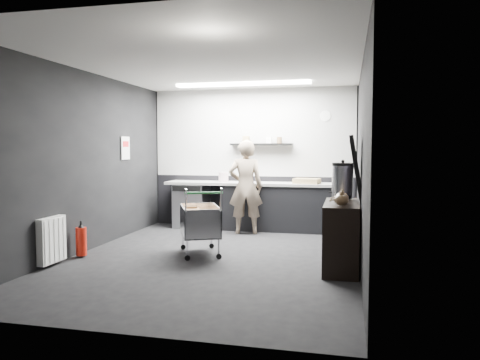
# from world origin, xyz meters

# --- Properties ---
(floor) EXTENTS (5.50, 5.50, 0.00)m
(floor) POSITION_xyz_m (0.00, 0.00, 0.00)
(floor) COLOR black
(floor) RESTS_ON ground
(ceiling) EXTENTS (5.50, 5.50, 0.00)m
(ceiling) POSITION_xyz_m (0.00, 0.00, 2.70)
(ceiling) COLOR silver
(ceiling) RESTS_ON wall_back
(wall_back) EXTENTS (5.50, 0.00, 5.50)m
(wall_back) POSITION_xyz_m (0.00, 2.75, 1.35)
(wall_back) COLOR black
(wall_back) RESTS_ON floor
(wall_front) EXTENTS (5.50, 0.00, 5.50)m
(wall_front) POSITION_xyz_m (0.00, -2.75, 1.35)
(wall_front) COLOR black
(wall_front) RESTS_ON floor
(wall_left) EXTENTS (0.00, 5.50, 5.50)m
(wall_left) POSITION_xyz_m (-2.00, 0.00, 1.35)
(wall_left) COLOR black
(wall_left) RESTS_ON floor
(wall_right) EXTENTS (0.00, 5.50, 5.50)m
(wall_right) POSITION_xyz_m (2.00, 0.00, 1.35)
(wall_right) COLOR black
(wall_right) RESTS_ON floor
(kitchen_wall_panel) EXTENTS (3.95, 0.02, 1.70)m
(kitchen_wall_panel) POSITION_xyz_m (0.00, 2.73, 1.85)
(kitchen_wall_panel) COLOR #B4B4AF
(kitchen_wall_panel) RESTS_ON wall_back
(dado_panel) EXTENTS (3.95, 0.02, 1.00)m
(dado_panel) POSITION_xyz_m (0.00, 2.73, 0.50)
(dado_panel) COLOR black
(dado_panel) RESTS_ON wall_back
(floating_shelf) EXTENTS (1.20, 0.22, 0.04)m
(floating_shelf) POSITION_xyz_m (0.20, 2.62, 1.62)
(floating_shelf) COLOR black
(floating_shelf) RESTS_ON wall_back
(wall_clock) EXTENTS (0.20, 0.03, 0.20)m
(wall_clock) POSITION_xyz_m (1.40, 2.72, 2.15)
(wall_clock) COLOR white
(wall_clock) RESTS_ON wall_back
(poster) EXTENTS (0.02, 0.30, 0.40)m
(poster) POSITION_xyz_m (-1.98, 1.30, 1.55)
(poster) COLOR white
(poster) RESTS_ON wall_left
(poster_red_band) EXTENTS (0.02, 0.22, 0.10)m
(poster_red_band) POSITION_xyz_m (-1.98, 1.30, 1.62)
(poster_red_band) COLOR red
(poster_red_band) RESTS_ON poster
(radiator) EXTENTS (0.10, 0.50, 0.60)m
(radiator) POSITION_xyz_m (-1.94, -0.90, 0.35)
(radiator) COLOR white
(radiator) RESTS_ON wall_left
(ceiling_strip) EXTENTS (2.40, 0.20, 0.04)m
(ceiling_strip) POSITION_xyz_m (0.00, 1.85, 2.67)
(ceiling_strip) COLOR white
(ceiling_strip) RESTS_ON ceiling
(prep_counter) EXTENTS (3.20, 0.61, 0.90)m
(prep_counter) POSITION_xyz_m (0.14, 2.42, 0.46)
(prep_counter) COLOR black
(prep_counter) RESTS_ON floor
(person) EXTENTS (0.69, 0.54, 1.70)m
(person) POSITION_xyz_m (0.04, 1.97, 0.85)
(person) COLOR #C1B299
(person) RESTS_ON floor
(shopping_cart) EXTENTS (0.85, 1.08, 0.96)m
(shopping_cart) POSITION_xyz_m (-0.26, 0.21, 0.46)
(shopping_cart) COLOR silver
(shopping_cart) RESTS_ON floor
(sideboard) EXTENTS (0.49, 1.14, 1.71)m
(sideboard) POSITION_xyz_m (1.78, -0.15, 0.55)
(sideboard) COLOR black
(sideboard) RESTS_ON floor
(fire_extinguisher) EXTENTS (0.15, 0.15, 0.49)m
(fire_extinguisher) POSITION_xyz_m (-1.85, -0.35, 0.24)
(fire_extinguisher) COLOR red
(fire_extinguisher) RESTS_ON floor
(cardboard_box) EXTENTS (0.50, 0.41, 0.09)m
(cardboard_box) POSITION_xyz_m (1.10, 2.37, 0.95)
(cardboard_box) COLOR #9D8453
(cardboard_box) RESTS_ON prep_counter
(pink_tub) EXTENTS (0.19, 0.19, 0.19)m
(pink_tub) POSITION_xyz_m (-0.50, 2.42, 0.99)
(pink_tub) COLOR beige
(pink_tub) RESTS_ON prep_counter
(white_container) EXTENTS (0.22, 0.18, 0.17)m
(white_container) POSITION_xyz_m (-0.05, 2.37, 0.99)
(white_container) COLOR white
(white_container) RESTS_ON prep_counter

